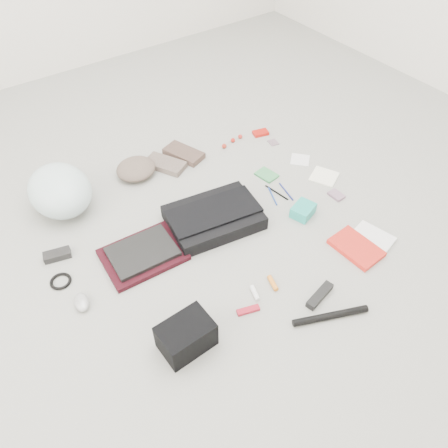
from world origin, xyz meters
TOP-DOWN VIEW (x-y plane):
  - ground_plane at (0.00, 0.00)m, footprint 4.00×4.00m
  - messenger_bag at (-0.01, 0.08)m, footprint 0.48×0.37m
  - bag_flap at (-0.01, 0.08)m, footprint 0.47×0.27m
  - laptop_sleeve at (-0.39, 0.09)m, footprint 0.37×0.29m
  - laptop at (-0.39, 0.09)m, footprint 0.30×0.23m
  - bike_helmet at (-0.56, 0.61)m, footprint 0.30×0.37m
  - beanie at (-0.14, 0.63)m, footprint 0.27×0.26m
  - mitten_left at (0.02, 0.59)m, footprint 0.20×0.25m
  - mitten_right at (0.16, 0.62)m, footprint 0.18×0.25m
  - power_brick at (-0.71, 0.31)m, footprint 0.13×0.08m
  - cable_coil at (-0.75, 0.16)m, footprint 0.12×0.12m
  - mouse at (-0.72, 0.00)m, footprint 0.08×0.11m
  - camera_bag at (-0.46, -0.41)m, footprint 0.20×0.15m
  - multitool at (-0.18, -0.42)m, footprint 0.10×0.05m
  - toiletry_tube_white at (-0.11, -0.37)m, footprint 0.04×0.07m
  - toiletry_tube_orange at (-0.01, -0.38)m, footprint 0.04×0.08m
  - u_lock at (0.11, -0.54)m, footprint 0.16×0.07m
  - bike_pump at (0.07, -0.64)m, footprint 0.31×0.15m
  - book_red at (0.43, -0.45)m, footprint 0.16×0.24m
  - book_white at (0.55, -0.45)m, footprint 0.16×0.21m
  - notepad at (0.43, 0.20)m, footprint 0.10×0.12m
  - pen_blue at (0.35, 0.06)m, footprint 0.06×0.14m
  - pen_black at (0.38, 0.06)m, footprint 0.03×0.15m
  - pen_navy at (0.43, 0.04)m, footprint 0.04×0.14m
  - accordion_wallet at (0.39, -0.13)m, footprint 0.14×0.12m
  - card_deck at (0.62, -0.14)m, footprint 0.06×0.08m
  - napkin_top at (0.67, 0.20)m, footprint 0.15×0.15m
  - napkin_bottom at (0.68, 0.01)m, footprint 0.18×0.18m
  - lollipop_a at (0.39, 0.55)m, footprint 0.03×0.03m
  - lollipop_b at (0.47, 0.56)m, footprint 0.03×0.03m
  - lollipop_c at (0.53, 0.57)m, footprint 0.03×0.03m
  - altoids_tin at (0.65, 0.53)m, footprint 0.10×0.08m
  - stamp_sheet at (0.66, 0.42)m, footprint 0.06×0.07m

SIDE VIEW (x-z plane):
  - ground_plane at x=0.00m, z-range 0.00..0.00m
  - stamp_sheet at x=0.66m, z-range 0.00..0.00m
  - napkin_top at x=0.67m, z-range 0.00..0.01m
  - napkin_bottom at x=0.68m, z-range 0.00..0.01m
  - pen_blue at x=0.35m, z-range 0.00..0.01m
  - pen_navy at x=0.43m, z-range 0.00..0.01m
  - pen_black at x=0.38m, z-range 0.00..0.01m
  - notepad at x=0.43m, z-range 0.00..0.01m
  - cable_coil at x=-0.75m, z-range 0.00..0.01m
  - multitool at x=-0.18m, z-range 0.00..0.01m
  - card_deck at x=0.62m, z-range 0.00..0.01m
  - book_white at x=0.55m, z-range 0.00..0.02m
  - altoids_tin at x=0.65m, z-range 0.00..0.02m
  - toiletry_tube_white at x=-0.11m, z-range 0.00..0.02m
  - toiletry_tube_orange at x=-0.01m, z-range 0.00..0.02m
  - book_red at x=0.43m, z-range 0.00..0.02m
  - laptop_sleeve at x=-0.39m, z-range 0.00..0.02m
  - lollipop_c at x=0.53m, z-range 0.00..0.03m
  - lollipop_b at x=0.47m, z-range 0.00..0.03m
  - lollipop_a at x=0.39m, z-range 0.00..0.03m
  - bike_pump at x=0.07m, z-range 0.00..0.03m
  - u_lock at x=0.11m, z-range 0.00..0.03m
  - power_brick at x=-0.71m, z-range 0.00..0.03m
  - mitten_left at x=0.02m, z-range 0.00..0.03m
  - mitten_right at x=0.16m, z-range 0.00..0.03m
  - mouse at x=-0.72m, z-range 0.00..0.04m
  - accordion_wallet at x=0.39m, z-range 0.00..0.06m
  - laptop at x=-0.39m, z-range 0.02..0.04m
  - messenger_bag at x=-0.01m, z-range 0.00..0.07m
  - beanie at x=-0.14m, z-range 0.00..0.08m
  - camera_bag at x=-0.46m, z-range 0.00..0.13m
  - bag_flap at x=-0.01m, z-range 0.07..0.08m
  - bike_helmet at x=-0.56m, z-range 0.00..0.22m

